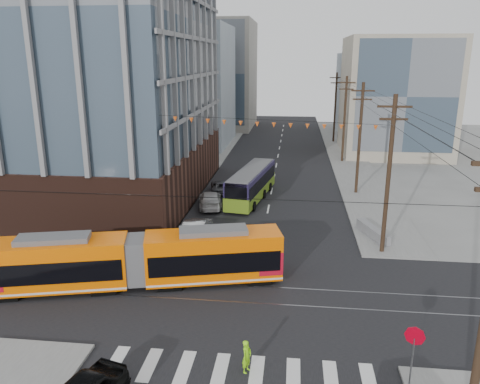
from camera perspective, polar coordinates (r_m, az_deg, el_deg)
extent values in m
plane|color=slate|center=(24.39, 0.66, -16.82)|extent=(160.00, 160.00, 0.00)
cube|color=#381E16|center=(49.62, -23.41, 16.05)|extent=(30.00, 25.00, 28.60)
cube|color=#8C99A5|center=(74.96, -8.37, 12.68)|extent=(18.00, 16.00, 18.00)
cube|color=gray|center=(69.97, 18.40, 10.99)|extent=(14.00, 14.00, 16.00)
cube|color=gray|center=(93.81, -3.38, 14.08)|extent=(16.00, 18.00, 20.00)
cube|color=#8C99A5|center=(90.01, 17.11, 11.42)|extent=(16.00, 16.00, 14.00)
cylinder|color=black|center=(77.03, 11.52, 10.00)|extent=(0.30, 0.30, 11.00)
imported|color=#B5B7B8|center=(35.54, -5.37, -4.53)|extent=(1.73, 4.73, 1.55)
imported|color=silver|center=(42.93, -3.66, -0.91)|extent=(2.94, 5.24, 1.43)
imported|color=#494B4F|center=(47.58, -2.33, 0.67)|extent=(2.76, 4.67, 1.22)
imported|color=#8FEF14|center=(21.51, 0.82, -19.41)|extent=(0.55, 0.65, 1.52)
cube|color=gray|center=(37.10, 15.87, -4.77)|extent=(2.31, 4.37, 0.86)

